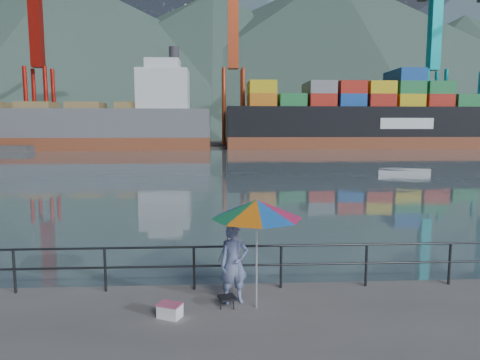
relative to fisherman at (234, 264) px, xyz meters
name	(u,v)px	position (x,y,z in m)	size (l,w,h in m)	color
harbor_water	(212,139)	(-1.88, 129.07, -0.84)	(500.00, 280.00, 0.00)	slate
far_dock	(253,144)	(8.12, 92.07, -0.84)	(200.00, 40.00, 0.40)	#514F4C
guardrail	(150,268)	(-1.88, 0.77, -0.32)	(22.00, 0.06, 1.03)	#2D3033
mountains	(292,63)	(36.94, 206.81, 34.71)	(600.00, 332.80, 80.00)	#385147
port_cranes	(355,70)	(29.12, 83.07, 15.16)	(116.00, 28.00, 38.40)	red
container_stacks	(354,130)	(32.26, 92.44, 2.24)	(58.00, 5.40, 7.80)	#267F3F
fisherman	(234,264)	(0.00, 0.00, 0.00)	(0.61, 0.40, 1.68)	navy
beach_umbrella	(257,209)	(0.45, -0.32, 1.23)	(1.89, 1.89, 2.26)	white
folding_stool	(227,301)	(-0.15, -0.24, -0.72)	(0.41, 0.41, 0.22)	black
cooler_bag	(170,311)	(-1.28, -0.67, -0.71)	(0.44, 0.29, 0.25)	white
fishing_rod	(224,285)	(-0.20, 0.97, -0.84)	(0.02, 0.02, 1.99)	black
bulk_carrier	(93,125)	(-22.67, 70.03, 3.37)	(45.97, 7.96, 14.50)	brown
container_ship	(403,117)	(36.33, 74.50, 4.95)	(66.20, 11.03, 18.10)	brown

